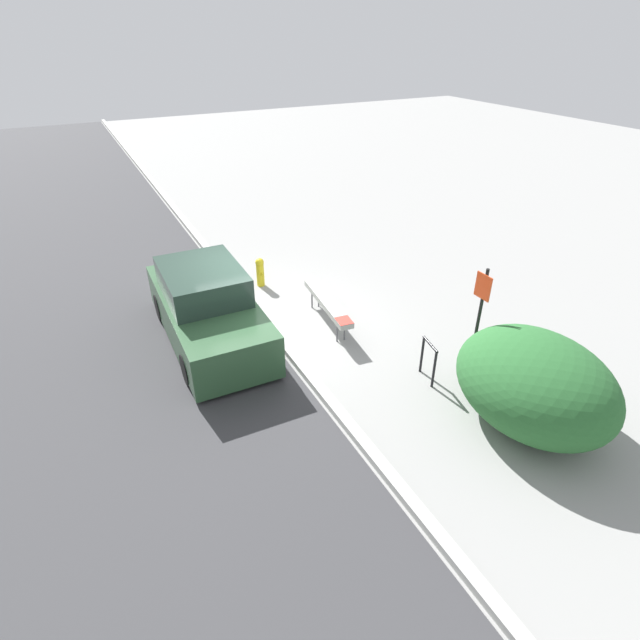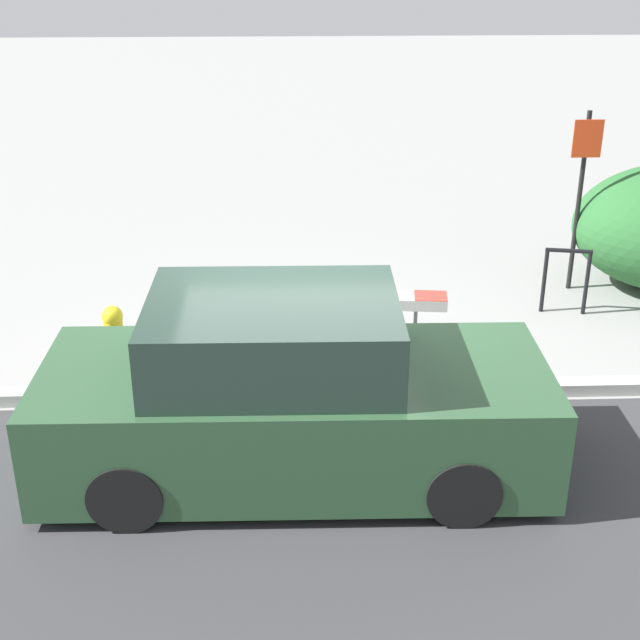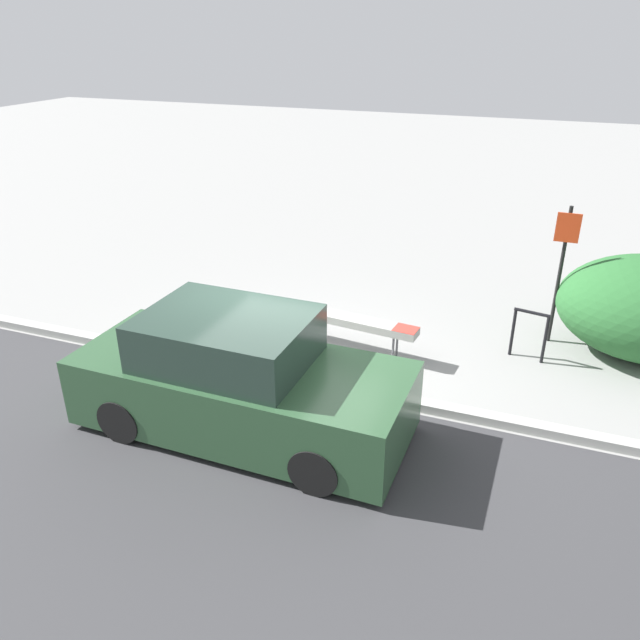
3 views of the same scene
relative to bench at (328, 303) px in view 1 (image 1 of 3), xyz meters
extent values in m
plane|color=gray|center=(-0.49, -1.28, -0.52)|extent=(60.00, 60.00, 0.00)
cube|color=#38383A|center=(-0.49, -6.43, -0.52)|extent=(60.00, 10.00, 0.01)
cube|color=#A8A8A3|center=(-0.49, -1.28, -0.46)|extent=(60.00, 0.20, 0.13)
cylinder|color=#515156|center=(-0.80, 0.00, -0.29)|extent=(0.04, 0.04, 0.47)
cylinder|color=#515156|center=(0.76, -0.17, -0.29)|extent=(0.04, 0.04, 0.47)
cylinder|color=#515156|center=(-0.78, 0.17, -0.29)|extent=(0.04, 0.04, 0.47)
cylinder|color=#515156|center=(0.78, 0.00, -0.29)|extent=(0.04, 0.04, 0.47)
cube|color=#999993|center=(-0.01, 0.00, 0.01)|extent=(2.27, 0.56, 0.12)
cube|color=red|center=(0.93, -0.10, 0.07)|extent=(0.39, 0.34, 0.01)
cylinder|color=black|center=(2.45, 0.77, -0.12)|extent=(0.05, 0.05, 0.80)
cylinder|color=black|center=(2.94, 0.68, -0.12)|extent=(0.05, 0.05, 0.80)
cylinder|color=black|center=(2.70, 0.72, 0.28)|extent=(0.55, 0.15, 0.05)
cylinder|color=black|center=(3.01, 1.50, 0.63)|extent=(0.06, 0.06, 2.30)
cube|color=red|center=(3.01, 1.46, 1.45)|extent=(0.36, 0.02, 0.46)
cylinder|color=gold|center=(-2.47, -0.66, -0.22)|extent=(0.20, 0.20, 0.60)
sphere|color=gold|center=(-2.47, -0.66, 0.13)|extent=(0.22, 0.22, 0.22)
cylinder|color=gold|center=(-2.61, -0.66, -0.16)|extent=(0.08, 0.07, 0.07)
cylinder|color=gold|center=(-2.33, -0.66, -0.16)|extent=(0.08, 0.07, 0.07)
ellipsoid|color=#28602D|center=(4.42, 1.53, 0.28)|extent=(2.82, 2.28, 1.61)
cylinder|color=black|center=(0.73, -1.77, -0.22)|extent=(0.60, 0.19, 0.60)
cylinder|color=black|center=(0.70, -3.36, -0.22)|extent=(0.60, 0.19, 0.60)
cylinder|color=black|center=(-1.91, -1.73, -0.22)|extent=(0.60, 0.19, 0.60)
cylinder|color=black|center=(-1.94, -3.32, -0.22)|extent=(0.60, 0.19, 0.60)
cube|color=#2D5133|center=(-0.61, -2.54, 0.03)|extent=(4.28, 1.79, 0.90)
cube|color=#253930|center=(-0.78, -2.54, 0.77)|extent=(2.07, 1.59, 0.63)
camera|label=1|loc=(8.60, -4.60, 5.43)|focal=28.00mm
camera|label=2|loc=(-0.65, -9.13, 3.89)|focal=50.00mm
camera|label=3|loc=(2.73, -8.53, 4.31)|focal=35.00mm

